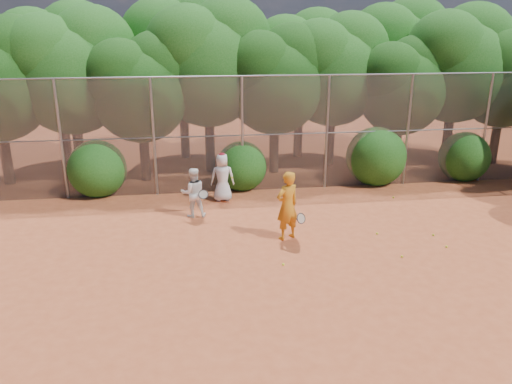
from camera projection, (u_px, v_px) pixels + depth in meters
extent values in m
plane|color=#AD4A27|center=(310.00, 264.00, 12.29)|extent=(80.00, 80.00, 0.00)
cylinder|color=gray|center=(61.00, 140.00, 16.40)|extent=(0.09, 0.09, 4.00)
cylinder|color=gray|center=(154.00, 138.00, 16.78)|extent=(0.09, 0.09, 4.00)
cylinder|color=gray|center=(242.00, 135.00, 17.17)|extent=(0.09, 0.09, 4.00)
cylinder|color=gray|center=(327.00, 133.00, 17.55)|extent=(0.09, 0.09, 4.00)
cylinder|color=gray|center=(408.00, 131.00, 17.94)|extent=(0.09, 0.09, 4.00)
cylinder|color=gray|center=(485.00, 128.00, 18.33)|extent=(0.09, 0.09, 4.00)
cylinder|color=gray|center=(271.00, 76.00, 16.66)|extent=(20.00, 0.05, 0.05)
cylinder|color=gray|center=(271.00, 134.00, 17.30)|extent=(20.00, 0.04, 0.04)
cube|color=slate|center=(271.00, 134.00, 17.30)|extent=(20.00, 0.02, 4.00)
cylinder|color=black|center=(5.00, 152.00, 18.21)|extent=(0.38, 0.38, 2.38)
sphere|color=#0E330B|center=(17.00, 59.00, 17.62)|extent=(3.05, 3.05, 3.05)
cylinder|color=black|center=(79.00, 145.00, 18.98)|extent=(0.38, 0.38, 2.52)
sphere|color=#184F13|center=(71.00, 79.00, 18.19)|extent=(4.03, 4.03, 4.03)
sphere|color=#184F13|center=(93.00, 50.00, 18.36)|extent=(3.23, 3.23, 3.23)
sphere|color=#184F13|center=(46.00, 57.00, 17.56)|extent=(3.02, 3.02, 3.02)
cylinder|color=black|center=(145.00, 152.00, 18.70)|extent=(0.36, 0.36, 2.17)
sphere|color=#0E330B|center=(140.00, 95.00, 18.02)|extent=(3.47, 3.47, 3.47)
sphere|color=#0E330B|center=(159.00, 69.00, 18.16)|extent=(2.78, 2.78, 2.78)
sphere|color=#0E330B|center=(121.00, 76.00, 17.48)|extent=(2.60, 2.60, 2.60)
cylinder|color=black|center=(210.00, 138.00, 19.88)|extent=(0.39, 0.39, 2.66)
sphere|color=#184F13|center=(208.00, 71.00, 19.05)|extent=(4.26, 4.26, 4.26)
sphere|color=#184F13|center=(229.00, 42.00, 19.22)|extent=(3.40, 3.40, 3.40)
sphere|color=#184F13|center=(187.00, 48.00, 18.39)|extent=(3.19, 3.19, 3.19)
cylinder|color=black|center=(274.00, 144.00, 19.70)|extent=(0.37, 0.37, 2.27)
sphere|color=#0E330B|center=(275.00, 87.00, 18.99)|extent=(3.64, 3.64, 3.64)
sphere|color=#0E330B|center=(292.00, 62.00, 19.14)|extent=(2.91, 2.91, 2.91)
sphere|color=#0E330B|center=(259.00, 68.00, 18.42)|extent=(2.73, 2.73, 2.73)
cylinder|color=black|center=(330.00, 136.00, 20.75)|extent=(0.38, 0.38, 2.45)
sphere|color=#184F13|center=(333.00, 77.00, 19.98)|extent=(3.92, 3.92, 3.92)
sphere|color=#184F13|center=(350.00, 51.00, 20.14)|extent=(3.14, 3.14, 3.14)
sphere|color=#184F13|center=(319.00, 57.00, 19.37)|extent=(2.94, 2.94, 2.94)
cylinder|color=black|center=(396.00, 144.00, 20.18)|extent=(0.36, 0.36, 2.10)
sphere|color=#0E330B|center=(401.00, 92.00, 19.53)|extent=(3.36, 3.36, 3.36)
sphere|color=#0E330B|center=(416.00, 69.00, 19.67)|extent=(2.69, 2.69, 2.69)
sphere|color=#0E330B|center=(391.00, 75.00, 19.00)|extent=(2.52, 2.52, 2.52)
cylinder|color=black|center=(448.00, 133.00, 20.99)|extent=(0.39, 0.39, 2.59)
sphere|color=#184F13|center=(455.00, 71.00, 20.19)|extent=(4.14, 4.14, 4.14)
sphere|color=#184F13|center=(473.00, 44.00, 20.35)|extent=(3.32, 3.32, 3.32)
sphere|color=#184F13|center=(445.00, 50.00, 19.54)|extent=(3.11, 3.11, 3.11)
cylinder|color=black|center=(496.00, 136.00, 21.01)|extent=(0.37, 0.37, 2.31)
sphere|color=#0E330B|center=(504.00, 82.00, 20.29)|extent=(3.70, 3.70, 3.70)
sphere|color=#0E330B|center=(496.00, 64.00, 19.71)|extent=(2.77, 2.77, 2.77)
cylinder|color=black|center=(65.00, 132.00, 20.99)|extent=(0.39, 0.39, 2.62)
sphere|color=#184F13|center=(57.00, 70.00, 20.18)|extent=(4.20, 4.20, 4.20)
sphere|color=#184F13|center=(78.00, 42.00, 20.35)|extent=(3.36, 3.36, 3.36)
sphere|color=#184F13|center=(33.00, 49.00, 19.52)|extent=(3.15, 3.15, 3.15)
cylinder|color=black|center=(184.00, 126.00, 21.80)|extent=(0.40, 0.40, 2.80)
sphere|color=#184F13|center=(181.00, 62.00, 20.93)|extent=(4.48, 4.48, 4.48)
sphere|color=#184F13|center=(202.00, 34.00, 21.11)|extent=(3.58, 3.58, 3.58)
sphere|color=#184F13|center=(161.00, 40.00, 20.22)|extent=(3.36, 3.36, 3.36)
cylinder|color=black|center=(298.00, 128.00, 22.11)|extent=(0.38, 0.38, 2.52)
sphere|color=#184F13|center=(300.00, 71.00, 21.32)|extent=(4.03, 4.03, 4.03)
sphere|color=#184F13|center=(317.00, 46.00, 21.49)|extent=(3.23, 3.23, 3.23)
sphere|color=#184F13|center=(285.00, 52.00, 20.69)|extent=(3.02, 3.02, 3.02)
cylinder|color=black|center=(390.00, 121.00, 23.22)|extent=(0.40, 0.40, 2.73)
sphere|color=#184F13|center=(395.00, 62.00, 22.37)|extent=(4.37, 4.37, 4.37)
sphere|color=#184F13|center=(412.00, 36.00, 22.54)|extent=(3.49, 3.49, 3.49)
sphere|color=#184F13|center=(383.00, 42.00, 21.69)|extent=(3.28, 3.28, 3.28)
sphere|color=#184F13|center=(97.00, 166.00, 17.12)|extent=(2.00, 2.00, 2.00)
sphere|color=#184F13|center=(242.00, 164.00, 17.80)|extent=(1.80, 1.80, 1.80)
sphere|color=#184F13|center=(376.00, 154.00, 18.38)|extent=(2.20, 2.20, 2.20)
sphere|color=#184F13|center=(464.00, 155.00, 18.88)|extent=(1.90, 1.90, 1.90)
imported|color=orange|center=(287.00, 206.00, 13.50)|extent=(0.83, 0.73, 1.92)
torus|color=black|center=(301.00, 218.00, 13.45)|extent=(0.33, 0.27, 0.29)
cylinder|color=black|center=(296.00, 219.00, 13.63)|extent=(0.16, 0.25, 0.14)
imported|color=silver|center=(222.00, 177.00, 16.52)|extent=(0.81, 0.53, 1.62)
ellipsoid|color=#A51728|center=(222.00, 155.00, 16.28)|extent=(0.22, 0.22, 0.13)
sphere|color=yellow|center=(232.00, 178.00, 16.36)|extent=(0.07, 0.07, 0.07)
imported|color=white|center=(193.00, 193.00, 15.15)|extent=(0.80, 0.65, 1.54)
torus|color=black|center=(203.00, 194.00, 14.90)|extent=(0.31, 0.21, 0.26)
cylinder|color=black|center=(204.00, 196.00, 15.11)|extent=(0.04, 0.25, 0.19)
sphere|color=yellow|center=(433.00, 235.00, 13.93)|extent=(0.07, 0.07, 0.07)
sphere|color=yellow|center=(377.00, 233.00, 14.04)|extent=(0.07, 0.07, 0.07)
sphere|color=yellow|center=(402.00, 256.00, 12.64)|extent=(0.07, 0.07, 0.07)
sphere|color=yellow|center=(447.00, 247.00, 13.20)|extent=(0.07, 0.07, 0.07)
sphere|color=yellow|center=(283.00, 264.00, 12.22)|extent=(0.07, 0.07, 0.07)
sphere|color=yellow|center=(393.00, 197.00, 16.98)|extent=(0.07, 0.07, 0.07)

